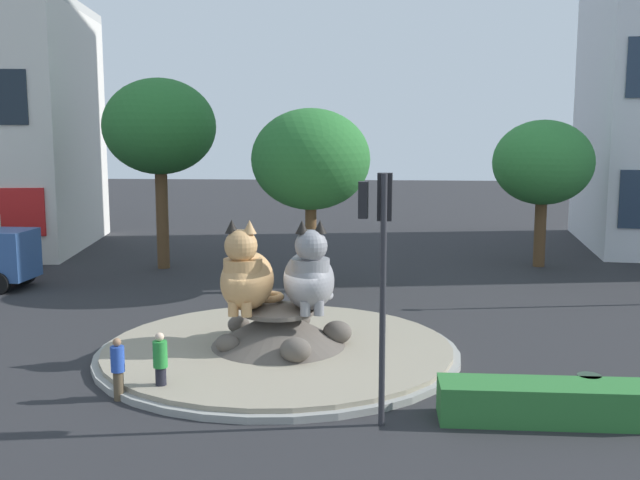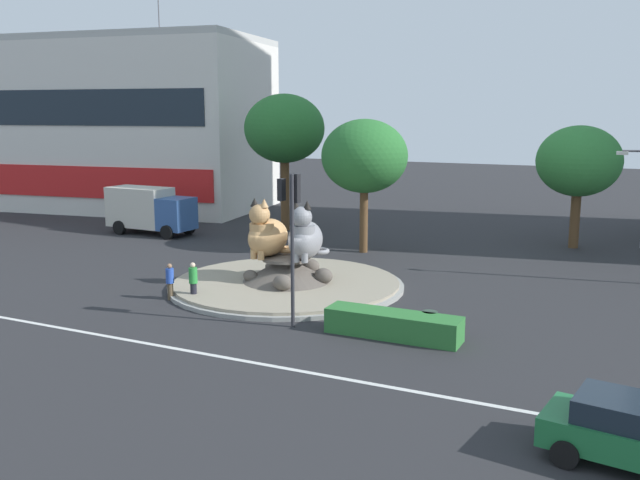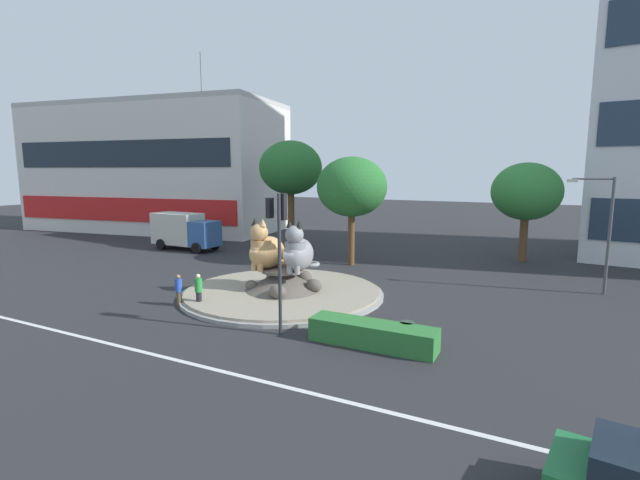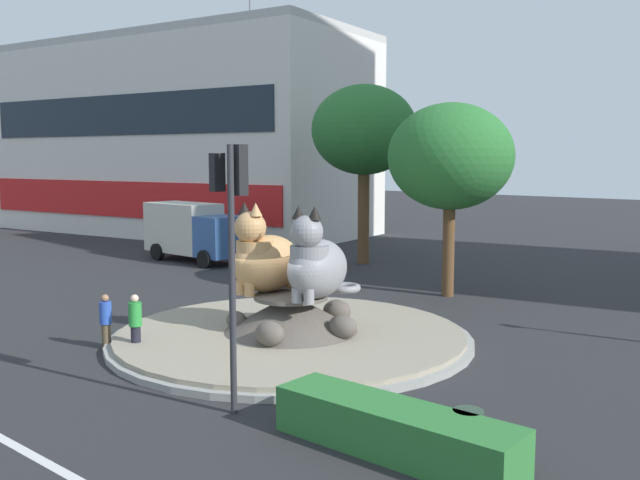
% 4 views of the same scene
% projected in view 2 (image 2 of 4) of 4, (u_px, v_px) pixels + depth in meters
% --- Properties ---
extents(ground_plane, '(160.00, 160.00, 0.00)m').
position_uv_depth(ground_plane, '(287.00, 287.00, 31.37)').
color(ground_plane, '#28282B').
extents(lane_centreline, '(112.00, 0.20, 0.01)m').
position_uv_depth(lane_centreline, '(162.00, 346.00, 23.44)').
color(lane_centreline, silver).
rests_on(lane_centreline, ground).
extents(roundabout_island, '(10.69, 10.69, 1.39)m').
position_uv_depth(roundabout_island, '(287.00, 279.00, 31.29)').
color(roundabout_island, gray).
rests_on(roundabout_island, ground).
extents(cat_statue_calico, '(1.82, 2.67, 2.73)m').
position_uv_depth(cat_statue_calico, '(267.00, 235.00, 31.13)').
color(cat_statue_calico, tan).
rests_on(cat_statue_calico, roundabout_island).
extents(cat_statue_grey, '(1.93, 2.80, 2.71)m').
position_uv_depth(cat_statue_grey, '(305.00, 237.00, 30.57)').
color(cat_statue_grey, gray).
rests_on(cat_statue_grey, roundabout_island).
extents(traffic_light_mast, '(0.75, 0.50, 5.68)m').
position_uv_depth(traffic_light_mast, '(292.00, 217.00, 24.91)').
color(traffic_light_mast, '#2D2D33').
rests_on(traffic_light_mast, ground).
extents(shophouse_block, '(28.95, 15.74, 19.65)m').
position_uv_depth(shophouse_block, '(101.00, 124.00, 57.67)').
color(shophouse_block, silver).
rests_on(shophouse_block, ground).
extents(clipped_hedge_strip, '(4.85, 1.20, 0.90)m').
position_uv_depth(clipped_hedge_strip, '(393.00, 325.00, 24.34)').
color(clipped_hedge_strip, '#2D7033').
rests_on(clipped_hedge_strip, ground).
extents(broadleaf_tree_behind_island, '(4.83, 4.83, 7.51)m').
position_uv_depth(broadleaf_tree_behind_island, '(364.00, 157.00, 38.23)').
color(broadleaf_tree_behind_island, brown).
rests_on(broadleaf_tree_behind_island, ground).
extents(second_tree_near_tower, '(4.80, 4.80, 7.13)m').
position_uv_depth(second_tree_near_tower, '(579.00, 162.00, 39.60)').
color(second_tree_near_tower, brown).
rests_on(second_tree_near_tower, ground).
extents(third_tree_left, '(5.33, 5.33, 9.07)m').
position_uv_depth(third_tree_left, '(284.00, 129.00, 45.39)').
color(third_tree_left, brown).
rests_on(third_tree_left, ground).
extents(pedestrian_blue_shirt, '(0.34, 0.34, 1.58)m').
position_uv_depth(pedestrian_blue_shirt, '(170.00, 281.00, 29.11)').
color(pedestrian_blue_shirt, brown).
rests_on(pedestrian_blue_shirt, ground).
extents(pedestrian_green_shirt, '(0.36, 0.36, 1.65)m').
position_uv_depth(pedestrian_green_shirt, '(193.00, 281.00, 28.96)').
color(pedestrian_green_shirt, black).
rests_on(pedestrian_green_shirt, ground).
extents(sedan_on_far_lane, '(4.34, 2.51, 1.56)m').
position_uv_depth(sedan_on_far_lane, '(637.00, 433.00, 15.33)').
color(sedan_on_far_lane, '#1E6B38').
rests_on(sedan_on_far_lane, ground).
extents(delivery_box_truck, '(6.09, 2.58, 3.03)m').
position_uv_depth(delivery_box_truck, '(149.00, 209.00, 44.81)').
color(delivery_box_truck, '#335693').
rests_on(delivery_box_truck, ground).
extents(litter_bin, '(0.56, 0.56, 0.90)m').
position_uv_depth(litter_bin, '(430.00, 324.00, 24.45)').
color(litter_bin, '#2D4233').
rests_on(litter_bin, ground).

